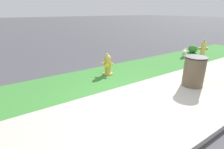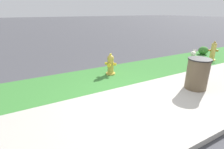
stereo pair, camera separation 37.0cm
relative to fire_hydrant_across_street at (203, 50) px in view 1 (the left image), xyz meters
The scene contains 9 objects.
ground_plane 5.30m from the fire_hydrant_across_street, 161.18° to the right, with size 120.00×120.00×0.00m, color #424247.
sidewalk_pavement 5.30m from the fire_hydrant_across_street, 161.18° to the right, with size 18.00×2.39×0.01m, color #ADA89E.
grass_verge 5.04m from the fire_hydrant_across_street, behind, with size 18.00×1.95×0.01m, color #387A33.
street_curb 5.83m from the fire_hydrant_across_street, 149.23° to the right, with size 18.00×0.16×0.12m, color #ADA89E.
fire_hydrant_across_street is the anchor object (origin of this frame).
fire_hydrant_far_end 4.69m from the fire_hydrant_across_street, behind, with size 0.35×0.35×0.71m.
small_white_dog 0.76m from the fire_hydrant_across_street, 126.44° to the left, with size 0.53×0.38×0.42m.
trash_bin 3.53m from the fire_hydrant_across_street, 153.76° to the right, with size 0.59×0.59×0.85m.
shrub_bush_far_verge 1.13m from the fire_hydrant_across_street, 52.39° to the left, with size 0.45×0.45×0.38m.
Camera 1 is at (-2.62, -2.38, 2.03)m, focal length 28.00 mm.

